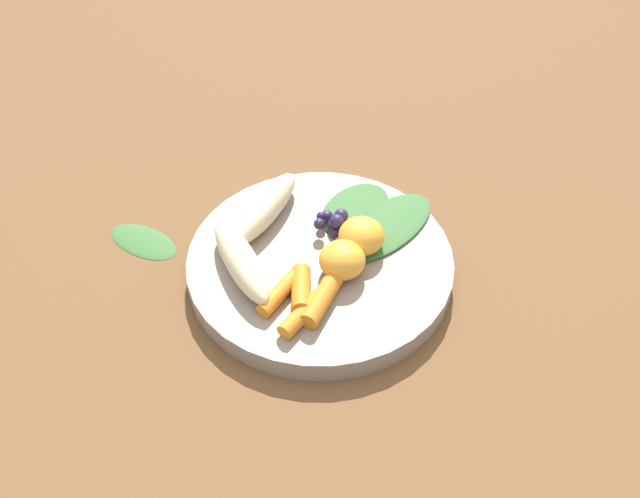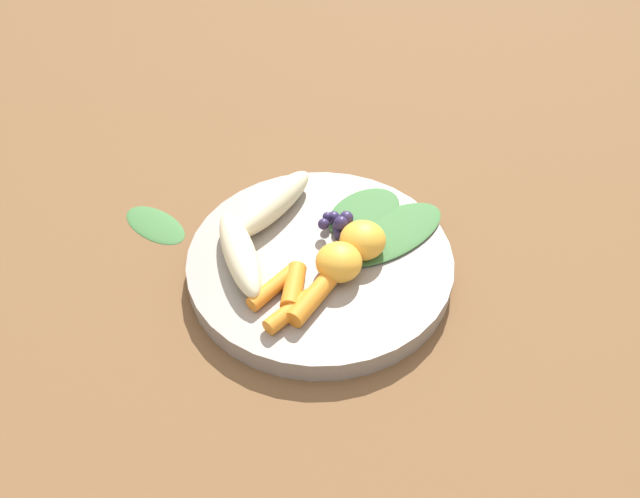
{
  "view_description": "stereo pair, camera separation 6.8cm",
  "coord_description": "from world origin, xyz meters",
  "px_view_note": "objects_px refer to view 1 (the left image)",
  "views": [
    {
      "loc": [
        0.42,
        0.23,
        0.52
      ],
      "look_at": [
        0.0,
        0.0,
        0.03
      ],
      "focal_mm": 38.62,
      "sensor_mm": 36.0,
      "label": 1
    },
    {
      "loc": [
        0.38,
        0.29,
        0.52
      ],
      "look_at": [
        0.0,
        0.0,
        0.03
      ],
      "focal_mm": 38.62,
      "sensor_mm": 36.0,
      "label": 2
    }
  ],
  "objects_px": {
    "banana_peeled_right": "(265,208)",
    "banana_peeled_left": "(241,261)",
    "orange_segment_near": "(361,236)",
    "bowl": "(320,264)",
    "kale_leaf_stray": "(143,240)"
  },
  "relations": [
    {
      "from": "banana_peeled_left",
      "to": "banana_peeled_right",
      "type": "distance_m",
      "value": 0.08
    },
    {
      "from": "banana_peeled_left",
      "to": "banana_peeled_right",
      "type": "bearing_deg",
      "value": 140.0
    },
    {
      "from": "banana_peeled_right",
      "to": "orange_segment_near",
      "type": "bearing_deg",
      "value": 92.26
    },
    {
      "from": "banana_peeled_right",
      "to": "orange_segment_near",
      "type": "relative_size",
      "value": 2.6
    },
    {
      "from": "banana_peeled_left",
      "to": "kale_leaf_stray",
      "type": "xyz_separation_m",
      "value": [
        -0.0,
        -0.13,
        -0.04
      ]
    },
    {
      "from": "banana_peeled_right",
      "to": "kale_leaf_stray",
      "type": "height_order",
      "value": "banana_peeled_right"
    },
    {
      "from": "bowl",
      "to": "banana_peeled_right",
      "type": "relative_size",
      "value": 2.23
    },
    {
      "from": "bowl",
      "to": "orange_segment_near",
      "type": "height_order",
      "value": "orange_segment_near"
    },
    {
      "from": "bowl",
      "to": "orange_segment_near",
      "type": "distance_m",
      "value": 0.05
    },
    {
      "from": "kale_leaf_stray",
      "to": "banana_peeled_left",
      "type": "bearing_deg",
      "value": -178.77
    },
    {
      "from": "banana_peeled_right",
      "to": "banana_peeled_left",
      "type": "bearing_deg",
      "value": 12.72
    },
    {
      "from": "bowl",
      "to": "banana_peeled_right",
      "type": "bearing_deg",
      "value": -105.04
    },
    {
      "from": "bowl",
      "to": "orange_segment_near",
      "type": "xyz_separation_m",
      "value": [
        -0.03,
        0.03,
        0.03
      ]
    },
    {
      "from": "bowl",
      "to": "orange_segment_near",
      "type": "relative_size",
      "value": 5.81
    },
    {
      "from": "bowl",
      "to": "kale_leaf_stray",
      "type": "relative_size",
      "value": 3.19
    }
  ]
}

